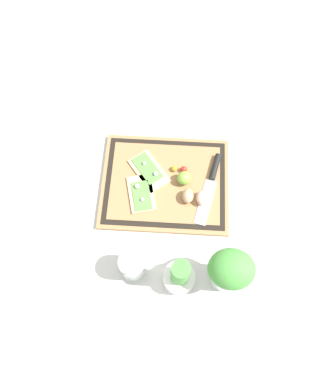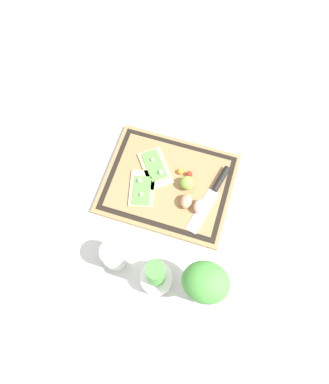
# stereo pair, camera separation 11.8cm
# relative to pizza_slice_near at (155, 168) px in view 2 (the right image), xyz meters

# --- Properties ---
(ground_plane) EXTENTS (6.00, 6.00, 0.00)m
(ground_plane) POSITION_rel_pizza_slice_near_xyz_m (-0.06, 0.04, -0.03)
(ground_plane) COLOR silver
(cutting_board) EXTENTS (0.45, 0.37, 0.02)m
(cutting_board) POSITION_rel_pizza_slice_near_xyz_m (-0.06, 0.04, -0.02)
(cutting_board) COLOR #997047
(cutting_board) RESTS_ON ground_plane
(pizza_slice_near) EXTENTS (0.16, 0.17, 0.02)m
(pizza_slice_near) POSITION_rel_pizza_slice_near_xyz_m (0.00, 0.00, 0.00)
(pizza_slice_near) COLOR #DBBC7F
(pizza_slice_near) RESTS_ON cutting_board
(pizza_slice_far) EXTENTS (0.12, 0.15, 0.02)m
(pizza_slice_far) POSITION_rel_pizza_slice_near_xyz_m (0.02, 0.09, 0.00)
(pizza_slice_far) COLOR #DBBC7F
(pizza_slice_far) RESTS_ON cutting_board
(knife) EXTENTS (0.09, 0.27, 0.02)m
(knife) POSITION_rel_pizza_slice_near_xyz_m (-0.23, 0.01, 0.00)
(knife) COLOR silver
(knife) RESTS_ON cutting_board
(egg_brown) EXTENTS (0.04, 0.05, 0.04)m
(egg_brown) POSITION_rel_pizza_slice_near_xyz_m (-0.14, 0.10, 0.01)
(egg_brown) COLOR tan
(egg_brown) RESTS_ON cutting_board
(egg_pink) EXTENTS (0.04, 0.05, 0.04)m
(egg_pink) POSITION_rel_pizza_slice_near_xyz_m (-0.19, 0.10, 0.01)
(egg_pink) COLOR beige
(egg_pink) RESTS_ON cutting_board
(lime) EXTENTS (0.05, 0.05, 0.05)m
(lime) POSITION_rel_pizza_slice_near_xyz_m (-0.13, 0.03, 0.02)
(lime) COLOR #7FB742
(lime) RESTS_ON cutting_board
(cherry_tomato_red) EXTENTS (0.02, 0.02, 0.02)m
(cherry_tomato_red) POSITION_rel_pizza_slice_near_xyz_m (-0.12, -0.01, 0.01)
(cherry_tomato_red) COLOR red
(cherry_tomato_red) RESTS_ON cutting_board
(cherry_tomato_yellow) EXTENTS (0.02, 0.02, 0.02)m
(cherry_tomato_yellow) POSITION_rel_pizza_slice_near_xyz_m (-0.09, -0.01, 0.00)
(cherry_tomato_yellow) COLOR gold
(cherry_tomato_yellow) RESTS_ON cutting_board
(herb_pot) EXTENTS (0.10, 0.10, 0.19)m
(herb_pot) POSITION_rel_pizza_slice_near_xyz_m (-0.12, 0.37, 0.04)
(herb_pot) COLOR white
(herb_pot) RESTS_ON ground_plane
(sauce_jar) EXTENTS (0.08, 0.08, 0.11)m
(sauce_jar) POSITION_rel_pizza_slice_near_xyz_m (0.03, 0.35, 0.02)
(sauce_jar) COLOR silver
(sauce_jar) RESTS_ON ground_plane
(herb_glass) EXTENTS (0.14, 0.12, 0.22)m
(herb_glass) POSITION_rel_pizza_slice_near_xyz_m (-0.27, 0.36, 0.10)
(herb_glass) COLOR silver
(herb_glass) RESTS_ON ground_plane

